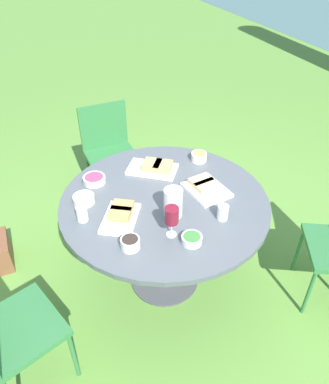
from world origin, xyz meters
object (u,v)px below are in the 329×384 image
(water_pitcher, at_px, (173,203))
(wine_glass, at_px, (172,216))
(handbag, at_px, (1,251))
(dining_table, at_px, (164,212))
(chair_near_right, at_px, (1,330))
(chair_near_left, at_px, (109,146))

(water_pitcher, bearing_deg, wine_glass, -26.80)
(wine_glass, distance_m, handbag, 1.62)
(dining_table, distance_m, water_pitcher, 0.26)
(dining_table, relative_size, wine_glass, 6.81)
(water_pitcher, distance_m, wine_glass, 0.18)
(wine_glass, relative_size, handbag, 0.54)
(dining_table, bearing_deg, water_pitcher, -3.76)
(wine_glass, bearing_deg, water_pitcher, 153.20)
(handbag, bearing_deg, dining_table, 59.33)
(dining_table, distance_m, handbag, 1.41)
(chair_near_right, relative_size, water_pitcher, 4.77)
(dining_table, relative_size, chair_near_right, 1.51)
(wine_glass, height_order, handbag, wine_glass)
(chair_near_right, relative_size, handbag, 2.42)
(chair_near_left, distance_m, handbag, 1.28)
(chair_near_left, height_order, wine_glass, wine_glass)
(chair_near_right, bearing_deg, wine_glass, 93.70)
(dining_table, xyz_separation_m, chair_near_left, (-1.23, -0.04, -0.15))
(water_pitcher, bearing_deg, dining_table, 176.24)
(water_pitcher, bearing_deg, handbag, -126.56)
(chair_near_left, height_order, water_pitcher, water_pitcher)
(chair_near_left, height_order, handbag, chair_near_left)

